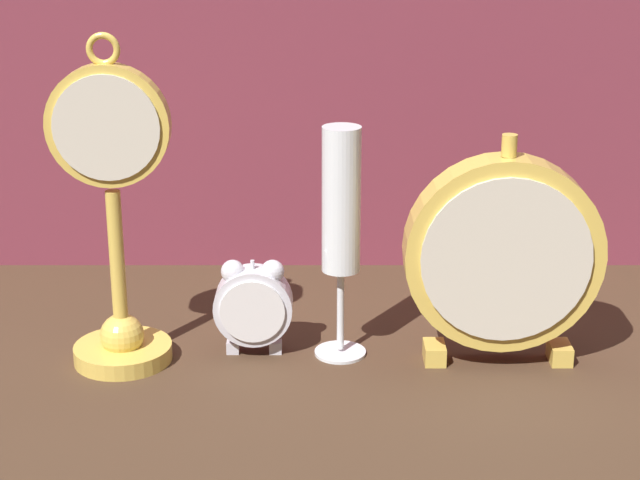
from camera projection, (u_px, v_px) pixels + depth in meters
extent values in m
plane|color=#422D1E|center=(320.00, 388.00, 0.97)|extent=(4.00, 4.00, 0.00)
cube|color=brown|center=(321.00, 29.00, 1.18)|extent=(1.38, 0.01, 0.55)
cylinder|color=gold|center=(123.00, 352.00, 1.02)|extent=(0.09, 0.09, 0.02)
sphere|color=gold|center=(122.00, 335.00, 1.02)|extent=(0.04, 0.04, 0.04)
cylinder|color=gold|center=(118.00, 270.00, 0.99)|extent=(0.01, 0.01, 0.15)
cylinder|color=gold|center=(108.00, 125.00, 0.95)|extent=(0.11, 0.02, 0.11)
cylinder|color=beige|center=(106.00, 128.00, 0.94)|extent=(0.10, 0.00, 0.10)
torus|color=gold|center=(103.00, 49.00, 0.93)|extent=(0.03, 0.01, 0.03)
cube|color=silver|center=(233.00, 347.00, 1.04)|extent=(0.01, 0.01, 0.01)
cube|color=silver|center=(276.00, 347.00, 1.04)|extent=(0.01, 0.01, 0.01)
cylinder|color=silver|center=(253.00, 305.00, 1.02)|extent=(0.08, 0.03, 0.08)
cylinder|color=silver|center=(252.00, 312.00, 1.01)|extent=(0.06, 0.00, 0.06)
sphere|color=silver|center=(233.00, 271.00, 1.01)|extent=(0.02, 0.02, 0.02)
sphere|color=silver|center=(272.00, 271.00, 1.01)|extent=(0.02, 0.02, 0.02)
cylinder|color=silver|center=(252.00, 267.00, 1.01)|extent=(0.00, 0.00, 0.01)
cube|color=gold|center=(434.00, 353.00, 1.02)|extent=(0.02, 0.03, 0.02)
cube|color=gold|center=(560.00, 353.00, 1.02)|extent=(0.02, 0.03, 0.02)
cylinder|color=gold|center=(503.00, 253.00, 0.98)|extent=(0.18, 0.04, 0.18)
cylinder|color=beige|center=(507.00, 261.00, 0.97)|extent=(0.16, 0.00, 0.16)
cylinder|color=gold|center=(509.00, 146.00, 0.95)|extent=(0.01, 0.01, 0.02)
cylinder|color=silver|center=(340.00, 351.00, 1.04)|extent=(0.05, 0.05, 0.01)
cylinder|color=silver|center=(340.00, 310.00, 1.02)|extent=(0.01, 0.01, 0.08)
cylinder|color=white|center=(341.00, 200.00, 0.99)|extent=(0.04, 0.04, 0.14)
cylinder|color=#DBC675|center=(341.00, 225.00, 0.99)|extent=(0.03, 0.03, 0.09)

